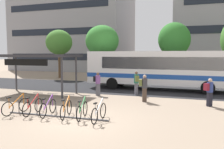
% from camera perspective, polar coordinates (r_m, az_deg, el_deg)
% --- Properties ---
extents(ground, '(200.00, 200.00, 0.00)m').
position_cam_1_polar(ground, '(10.53, -7.60, -11.24)').
color(ground, gray).
extents(bus_lane_asphalt, '(80.00, 7.20, 0.01)m').
position_cam_1_polar(bus_lane_asphalt, '(20.01, 5.14, -3.44)').
color(bus_lane_asphalt, '#232326').
rests_on(bus_lane_asphalt, ground).
extents(city_bus, '(12.10, 2.97, 3.20)m').
position_cam_1_polar(city_bus, '(19.46, 11.46, 1.49)').
color(city_bus, white).
rests_on(city_bus, ground).
extents(bike_rack, '(5.20, 0.21, 0.70)m').
position_cam_1_polar(bike_rack, '(11.30, -13.71, -9.75)').
color(bike_rack, '#47474C').
rests_on(bike_rack, ground).
extents(parked_bicycle_orange_0, '(0.52, 1.71, 0.99)m').
position_cam_1_polar(parked_bicycle_orange_0, '(12.41, -22.72, -7.27)').
color(parked_bicycle_orange_0, black).
rests_on(parked_bicycle_orange_0, ground).
extents(parked_bicycle_red_1, '(0.52, 1.72, 0.99)m').
position_cam_1_polar(parked_bicycle_red_1, '(12.03, -19.07, -7.54)').
color(parked_bicycle_red_1, black).
rests_on(parked_bicycle_red_1, ground).
extents(parked_bicycle_purple_2, '(0.52, 1.72, 0.99)m').
position_cam_1_polar(parked_bicycle_purple_2, '(11.56, -15.59, -7.95)').
color(parked_bicycle_purple_2, black).
rests_on(parked_bicycle_purple_2, ground).
extents(parked_bicycle_orange_3, '(0.56, 1.70, 0.99)m').
position_cam_1_polar(parked_bicycle_orange_3, '(11.07, -11.31, -8.43)').
color(parked_bicycle_orange_3, black).
rests_on(parked_bicycle_orange_3, ground).
extents(parked_bicycle_green_4, '(0.52, 1.71, 0.99)m').
position_cam_1_polar(parked_bicycle_green_4, '(10.72, -7.41, -8.82)').
color(parked_bicycle_green_4, black).
rests_on(parked_bicycle_green_4, ground).
extents(parked_bicycle_silver_5, '(0.52, 1.72, 0.99)m').
position_cam_1_polar(parked_bicycle_silver_5, '(10.27, -3.26, -9.40)').
color(parked_bicycle_silver_5, black).
rests_on(parked_bicycle_silver_5, ground).
extents(transit_shelter, '(6.29, 2.92, 2.95)m').
position_cam_1_polar(transit_shelter, '(17.82, -18.45, 4.16)').
color(transit_shelter, '#38383D').
rests_on(transit_shelter, ground).
extents(commuter_maroon_pack_0, '(0.60, 0.57, 1.60)m').
position_cam_1_polar(commuter_maroon_pack_0, '(14.07, 23.03, -3.65)').
color(commuter_maroon_pack_0, black).
rests_on(commuter_maroon_pack_0, ground).
extents(commuter_olive_pack_1, '(0.50, 0.60, 1.72)m').
position_cam_1_polar(commuter_olive_pack_1, '(16.69, 6.08, -1.73)').
color(commuter_olive_pack_1, '#565660').
rests_on(commuter_olive_pack_1, ground).
extents(commuter_black_pack_2, '(0.60, 0.50, 1.67)m').
position_cam_1_polar(commuter_black_pack_2, '(16.43, -3.61, -1.91)').
color(commuter_black_pack_2, '#565660').
rests_on(commuter_black_pack_2, ground).
extents(commuter_olive_pack_3, '(0.58, 0.43, 1.69)m').
position_cam_1_polar(commuter_olive_pack_3, '(14.37, 7.95, -2.89)').
color(commuter_olive_pack_3, '#47382D').
rests_on(commuter_olive_pack_3, ground).
extents(street_tree_0, '(3.61, 3.61, 6.08)m').
position_cam_1_polar(street_tree_0, '(25.08, -2.45, 8.33)').
color(street_tree_0, brown).
rests_on(street_tree_0, ground).
extents(street_tree_1, '(3.40, 3.40, 6.34)m').
position_cam_1_polar(street_tree_1, '(25.63, 15.21, 8.35)').
color(street_tree_1, brown).
rests_on(street_tree_1, ground).
extents(street_tree_3, '(3.23, 3.23, 5.94)m').
position_cam_1_polar(street_tree_3, '(29.17, -13.02, 7.76)').
color(street_tree_3, brown).
rests_on(street_tree_3, ground).
extents(building_left_wing, '(20.83, 13.69, 21.04)m').
position_cam_1_polar(building_left_wing, '(46.61, -9.15, 14.32)').
color(building_left_wing, gray).
rests_on(building_left_wing, ground).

